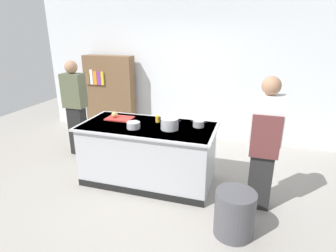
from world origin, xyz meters
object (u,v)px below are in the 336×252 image
at_px(juice_cup, 158,119).
at_px(trash_bin, 234,213).
at_px(mixing_bowl, 133,125).
at_px(bookshelf, 110,95).
at_px(sauce_pan, 199,124).
at_px(onion, 115,115).
at_px(stock_pot, 170,124).
at_px(person_guest, 76,106).
at_px(person_chef, 264,142).

relative_size(juice_cup, trash_bin, 0.19).
relative_size(mixing_bowl, bookshelf, 0.11).
xyz_separation_m(sauce_pan, trash_bin, (0.63, -0.99, -0.68)).
relative_size(onion, stock_pot, 0.30).
xyz_separation_m(mixing_bowl, person_guest, (-1.46, 0.73, -0.04)).
height_order(person_guest, bookshelf, person_guest).
height_order(person_chef, bookshelf, person_chef).
bearing_deg(mixing_bowl, onion, 144.97).
bearing_deg(mixing_bowl, bookshelf, 126.06).
bearing_deg(bookshelf, person_guest, -90.90).
distance_m(sauce_pan, bookshelf, 2.82).
bearing_deg(juice_cup, onion, -176.79).
height_order(juice_cup, trash_bin, juice_cup).
xyz_separation_m(trash_bin, bookshelf, (-2.93, 2.62, 0.58)).
relative_size(onion, bookshelf, 0.06).
bearing_deg(sauce_pan, bookshelf, 144.56).
distance_m(onion, trash_bin, 2.29).
bearing_deg(person_guest, trash_bin, 65.79).
distance_m(sauce_pan, trash_bin, 1.35).
xyz_separation_m(sauce_pan, person_guest, (-2.32, 0.39, -0.03)).
relative_size(sauce_pan, juice_cup, 2.27).
relative_size(trash_bin, person_chef, 0.31).
bearing_deg(person_chef, juice_cup, 57.17).
bearing_deg(mixing_bowl, person_guest, 153.41).
xyz_separation_m(stock_pot, trash_bin, (1.00, -0.77, -0.71)).
distance_m(juice_cup, bookshelf, 2.32).
distance_m(trash_bin, person_chef, 0.94).
height_order(onion, person_guest, person_guest).
relative_size(stock_pot, person_chef, 0.18).
bearing_deg(trash_bin, person_guest, 154.95).
bearing_deg(trash_bin, onion, 153.53).
distance_m(person_guest, bookshelf, 1.25).
distance_m(sauce_pan, person_guest, 2.35).
relative_size(sauce_pan, bookshelf, 0.13).
bearing_deg(trash_bin, juice_cup, 141.15).
height_order(sauce_pan, person_chef, person_chef).
bearing_deg(onion, trash_bin, -26.47).
bearing_deg(bookshelf, stock_pot, -43.81).
xyz_separation_m(person_chef, person_guest, (-3.21, 0.75, -0.00)).
xyz_separation_m(juice_cup, person_chef, (1.52, -0.38, -0.04)).
bearing_deg(person_guest, sauce_pan, 81.26).
bearing_deg(person_chef, sauce_pan, 49.48).
relative_size(sauce_pan, trash_bin, 0.42).
distance_m(onion, juice_cup, 0.70).
xyz_separation_m(sauce_pan, person_chef, (0.89, -0.36, -0.03)).
relative_size(juice_cup, person_chef, 0.06).
height_order(stock_pot, sauce_pan, stock_pot).
bearing_deg(sauce_pan, juice_cup, 177.68).
xyz_separation_m(mixing_bowl, juice_cup, (0.24, 0.36, 0.00)).
height_order(person_chef, person_guest, same).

